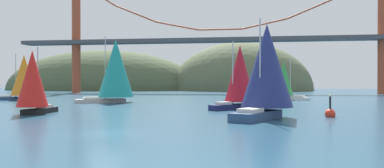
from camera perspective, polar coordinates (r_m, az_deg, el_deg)
The scene contains 11 objects.
ground_plane at distance 28.74m, azimuth -12.57°, elevation -7.12°, with size 360.00×360.00×0.00m, color navy.
headland_center at distance 161.62m, azimuth 7.10°, elevation -0.94°, with size 58.19×44.00×39.55m, color #5B6647.
headland_left at distance 174.31m, azimuth -13.03°, elevation -0.85°, with size 87.74×44.00×34.59m, color #4C5B3D.
suspension_bridge at distance 122.70m, azimuth 4.11°, elevation 6.79°, with size 131.40×6.00×37.03m.
sailboat_crimson_sail at distance 52.90m, azimuth 6.93°, elevation 1.29°, with size 6.87×7.29×9.08m.
sailboat_green_sail at distance 82.16m, azimuth 13.35°, elevation 0.63°, with size 7.62×5.79×8.43m.
sailboat_orange_sail at distance 85.60m, azimuth -23.39°, elevation 1.10°, with size 8.85×6.94×9.26m.
sailboat_navy_sail at distance 40.41m, azimuth 10.79°, elevation 2.26°, with size 7.21×9.57×9.99m.
sailboat_teal_sail at distance 70.30m, azimuth -11.16°, elevation 2.15°, with size 10.76×9.30×11.59m.
sailboat_red_spinnaker at distance 47.57m, azimuth -22.19°, elevation 0.37°, with size 3.69×6.57×7.72m.
channel_buoy at distance 43.62m, azimuth 19.53°, elevation -4.08°, with size 1.10×1.10×2.64m.
Camera 1 is at (10.50, -26.49, 3.76)m, focal length 36.52 mm.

